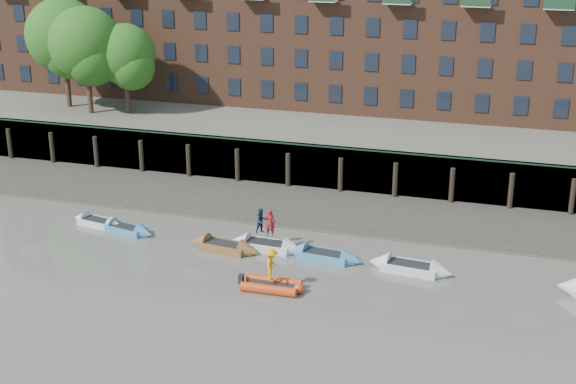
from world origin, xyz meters
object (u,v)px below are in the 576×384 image
at_px(rowboat_2, 224,247).
at_px(rowboat_4, 324,256).
at_px(rowboat_3, 266,246).
at_px(rowboat_5, 410,268).
at_px(person_rower_b, 261,221).
at_px(person_rib_crew, 272,265).
at_px(rowboat_0, 98,222).
at_px(rowboat_1, 126,229).
at_px(rib_tender, 274,285).
at_px(person_rower_a, 270,223).

relative_size(rowboat_2, rowboat_4, 1.00).
bearing_deg(rowboat_3, rowboat_2, -157.44).
bearing_deg(rowboat_5, person_rower_b, -179.78).
relative_size(person_rower_b, person_rib_crew, 0.85).
distance_m(rowboat_0, person_rower_b, 11.48).
height_order(rowboat_1, person_rib_crew, person_rib_crew).
bearing_deg(rib_tender, person_rib_crew, -178.48).
bearing_deg(rowboat_2, rib_tender, -35.03).
height_order(rowboat_2, person_rower_a, person_rower_a).
relative_size(rowboat_0, rowboat_1, 1.00).
distance_m(rowboat_2, person_rower_a, 3.19).
height_order(rowboat_2, rowboat_4, rowboat_4).
xyz_separation_m(rowboat_2, rowboat_4, (6.15, 0.47, 0.00)).
height_order(rowboat_3, person_rower_b, person_rower_b).
relative_size(rowboat_3, rowboat_5, 0.96).
bearing_deg(rowboat_4, rowboat_2, -169.64).
bearing_deg(rowboat_4, rowboat_3, 179.90).
distance_m(rowboat_4, rowboat_5, 5.11).
height_order(rowboat_4, rowboat_5, rowboat_5).
height_order(rowboat_5, rib_tender, rowboat_5).
relative_size(rowboat_2, rib_tender, 1.40).
xyz_separation_m(rib_tender, person_rib_crew, (-0.12, -0.01, 1.21)).
relative_size(rowboat_0, person_rib_crew, 2.31).
relative_size(rowboat_2, rowboat_5, 0.95).
distance_m(rowboat_2, rowboat_4, 6.17).
height_order(rowboat_0, person_rower_b, person_rower_b).
bearing_deg(rowboat_4, person_rib_crew, -104.15).
bearing_deg(rib_tender, rowboat_1, 155.31).
bearing_deg(rowboat_4, rowboat_5, 3.94).
height_order(rowboat_1, rowboat_4, rowboat_4).
distance_m(rowboat_4, person_rower_a, 3.84).
bearing_deg(person_rib_crew, rowboat_2, 40.92).
xyz_separation_m(rowboat_1, rib_tender, (11.59, -5.05, 0.05)).
bearing_deg(person_rower_b, rowboat_1, 134.37).
bearing_deg(rowboat_2, rowboat_4, 12.16).
relative_size(rowboat_1, rowboat_5, 0.84).
xyz_separation_m(rowboat_4, rowboat_5, (5.11, -0.19, 0.01)).
bearing_deg(rowboat_5, person_rib_crew, -141.01).
relative_size(rowboat_5, person_rower_b, 3.21).
bearing_deg(person_rower_a, rowboat_4, 157.63).
bearing_deg(rib_tender, rowboat_2, 135.98).
bearing_deg(rowboat_5, person_rower_a, -178.20).
distance_m(rowboat_1, person_rib_crew, 12.59).
xyz_separation_m(rib_tender, person_rower_a, (-1.89, 5.07, 1.53)).
bearing_deg(rowboat_0, rowboat_5, 7.44).
xyz_separation_m(rowboat_0, rowboat_3, (11.77, -0.50, 0.04)).
xyz_separation_m(rowboat_4, person_rower_b, (-4.13, 0.69, 1.48)).
bearing_deg(rowboat_2, rowboat_3, 27.62).
distance_m(rowboat_1, person_rower_a, 9.82).
bearing_deg(rowboat_5, rib_tender, -140.58).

